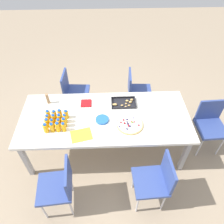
{
  "coord_description": "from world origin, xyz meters",
  "views": [
    {
      "loc": [
        0.02,
        -1.99,
        2.83
      ],
      "look_at": [
        0.1,
        0.06,
        0.74
      ],
      "focal_mm": 34.05,
      "sensor_mm": 36.0,
      "label": 1
    }
  ],
  "objects_px": {
    "chair_end": "(210,122)",
    "juice_bottle_4": "(47,123)",
    "juice_bottle_8": "(48,119)",
    "paper_folder": "(81,135)",
    "plate_stack": "(102,120)",
    "juice_bottle_5": "(52,123)",
    "juice_bottle_9": "(54,119)",
    "juice_bottle_11": "(65,119)",
    "juice_bottle_2": "(58,127)",
    "juice_bottle_13": "(54,115)",
    "juice_bottle_3": "(64,127)",
    "chair_near_left": "(60,185)",
    "juice_bottle_12": "(48,115)",
    "juice_bottle_15": "(66,114)",
    "juice_bottle_1": "(52,127)",
    "chair_near_right": "(156,179)",
    "juice_bottle_6": "(59,123)",
    "juice_bottle_10": "(59,119)",
    "chair_far_right": "(136,89)",
    "juice_bottle_14": "(60,114)",
    "snack_tray": "(123,103)",
    "napkin_stack": "(86,103)",
    "party_table": "(105,119)",
    "juice_bottle_0": "(46,128)",
    "juice_bottle_7": "(64,122)",
    "chair_far_left": "(73,90)"
  },
  "relations": [
    {
      "from": "chair_end",
      "to": "juice_bottle_4",
      "type": "bearing_deg",
      "value": 1.79
    },
    {
      "from": "chair_end",
      "to": "juice_bottle_8",
      "type": "bearing_deg",
      "value": -0.05
    },
    {
      "from": "paper_folder",
      "to": "plate_stack",
      "type": "bearing_deg",
      "value": 42.66
    },
    {
      "from": "juice_bottle_5",
      "to": "plate_stack",
      "type": "xyz_separation_m",
      "value": [
        0.64,
        0.08,
        -0.05
      ]
    },
    {
      "from": "juice_bottle_9",
      "to": "juice_bottle_11",
      "type": "height_order",
      "value": "juice_bottle_11"
    },
    {
      "from": "juice_bottle_2",
      "to": "juice_bottle_13",
      "type": "xyz_separation_m",
      "value": [
        -0.08,
        0.22,
        -0.01
      ]
    },
    {
      "from": "juice_bottle_3",
      "to": "juice_bottle_4",
      "type": "distance_m",
      "value": 0.23
    },
    {
      "from": "chair_near_left",
      "to": "juice_bottle_12",
      "type": "height_order",
      "value": "juice_bottle_12"
    },
    {
      "from": "juice_bottle_15",
      "to": "juice_bottle_1",
      "type": "bearing_deg",
      "value": -124.14
    },
    {
      "from": "chair_near_right",
      "to": "juice_bottle_6",
      "type": "height_order",
      "value": "juice_bottle_6"
    },
    {
      "from": "juice_bottle_6",
      "to": "juice_bottle_10",
      "type": "bearing_deg",
      "value": 89.13
    },
    {
      "from": "chair_far_right",
      "to": "juice_bottle_14",
      "type": "distance_m",
      "value": 1.44
    },
    {
      "from": "juice_bottle_8",
      "to": "snack_tray",
      "type": "xyz_separation_m",
      "value": [
        1.02,
        0.32,
        -0.05
      ]
    },
    {
      "from": "juice_bottle_5",
      "to": "snack_tray",
      "type": "height_order",
      "value": "juice_bottle_5"
    },
    {
      "from": "juice_bottle_13",
      "to": "napkin_stack",
      "type": "distance_m",
      "value": 0.49
    },
    {
      "from": "napkin_stack",
      "to": "party_table",
      "type": "bearing_deg",
      "value": -44.46
    },
    {
      "from": "juice_bottle_15",
      "to": "juice_bottle_12",
      "type": "bearing_deg",
      "value": -177.34
    },
    {
      "from": "juice_bottle_0",
      "to": "juice_bottle_8",
      "type": "relative_size",
      "value": 1.08
    },
    {
      "from": "juice_bottle_6",
      "to": "juice_bottle_11",
      "type": "distance_m",
      "value": 0.1
    },
    {
      "from": "juice_bottle_8",
      "to": "juice_bottle_9",
      "type": "relative_size",
      "value": 0.93
    },
    {
      "from": "chair_far_right",
      "to": "plate_stack",
      "type": "height_order",
      "value": "chair_far_right"
    },
    {
      "from": "juice_bottle_1",
      "to": "paper_folder",
      "type": "relative_size",
      "value": 0.51
    },
    {
      "from": "chair_end",
      "to": "juice_bottle_10",
      "type": "distance_m",
      "value": 2.16
    },
    {
      "from": "chair_far_right",
      "to": "chair_end",
      "type": "xyz_separation_m",
      "value": [
        1.0,
        -0.8,
        0.0
      ]
    },
    {
      "from": "juice_bottle_7",
      "to": "paper_folder",
      "type": "height_order",
      "value": "juice_bottle_7"
    },
    {
      "from": "juice_bottle_6",
      "to": "juice_bottle_9",
      "type": "distance_m",
      "value": 0.11
    },
    {
      "from": "party_table",
      "to": "paper_folder",
      "type": "distance_m",
      "value": 0.44
    },
    {
      "from": "juice_bottle_14",
      "to": "plate_stack",
      "type": "bearing_deg",
      "value": -6.91
    },
    {
      "from": "juice_bottle_1",
      "to": "juice_bottle_7",
      "type": "distance_m",
      "value": 0.16
    },
    {
      "from": "juice_bottle_2",
      "to": "juice_bottle_9",
      "type": "relative_size",
      "value": 1.06
    },
    {
      "from": "chair_far_left",
      "to": "snack_tray",
      "type": "relative_size",
      "value": 2.36
    },
    {
      "from": "juice_bottle_15",
      "to": "juice_bottle_2",
      "type": "bearing_deg",
      "value": -109.05
    },
    {
      "from": "party_table",
      "to": "napkin_stack",
      "type": "relative_size",
      "value": 15.43
    },
    {
      "from": "paper_folder",
      "to": "juice_bottle_13",
      "type": "bearing_deg",
      "value": 140.25
    },
    {
      "from": "chair_near_left",
      "to": "juice_bottle_7",
      "type": "relative_size",
      "value": 5.66
    },
    {
      "from": "snack_tray",
      "to": "juice_bottle_4",
      "type": "bearing_deg",
      "value": -158.88
    },
    {
      "from": "juice_bottle_1",
      "to": "juice_bottle_13",
      "type": "relative_size",
      "value": 1.01
    },
    {
      "from": "paper_folder",
      "to": "juice_bottle_8",
      "type": "bearing_deg",
      "value": 151.93
    },
    {
      "from": "chair_far_left",
      "to": "juice_bottle_9",
      "type": "distance_m",
      "value": 0.98
    },
    {
      "from": "juice_bottle_11",
      "to": "juice_bottle_15",
      "type": "height_order",
      "value": "juice_bottle_11"
    },
    {
      "from": "juice_bottle_3",
      "to": "snack_tray",
      "type": "relative_size",
      "value": 0.4
    },
    {
      "from": "plate_stack",
      "to": "juice_bottle_2",
      "type": "bearing_deg",
      "value": -164.55
    },
    {
      "from": "chair_end",
      "to": "juice_bottle_15",
      "type": "xyz_separation_m",
      "value": [
        -2.06,
        -0.03,
        0.28
      ]
    },
    {
      "from": "juice_bottle_10",
      "to": "juice_bottle_13",
      "type": "relative_size",
      "value": 1.09
    },
    {
      "from": "party_table",
      "to": "paper_folder",
      "type": "xyz_separation_m",
      "value": [
        -0.3,
        -0.31,
        0.06
      ]
    },
    {
      "from": "juice_bottle_0",
      "to": "juice_bottle_12",
      "type": "xyz_separation_m",
      "value": [
        -0.0,
        0.23,
        0.0
      ]
    },
    {
      "from": "juice_bottle_13",
      "to": "juice_bottle_2",
      "type": "bearing_deg",
      "value": -70.14
    },
    {
      "from": "juice_bottle_4",
      "to": "juice_bottle_5",
      "type": "bearing_deg",
      "value": -5.19
    },
    {
      "from": "juice_bottle_4",
      "to": "paper_folder",
      "type": "relative_size",
      "value": 0.54
    },
    {
      "from": "juice_bottle_1",
      "to": "chair_near_right",
      "type": "bearing_deg",
      "value": -25.67
    }
  ]
}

